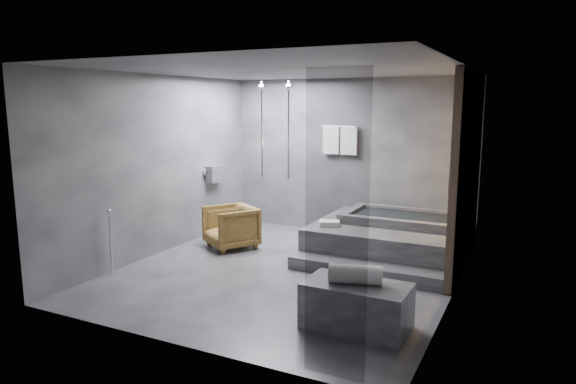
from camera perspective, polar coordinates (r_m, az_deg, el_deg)
The scene contains 7 objects.
room at distance 7.09m, azimuth 3.74°, elevation 4.71°, with size 5.00×5.04×2.82m.
tub_deck at distance 8.27m, azimuth 11.07°, elevation -5.14°, with size 2.20×2.00×0.50m, color #303032.
tub_step at distance 7.23m, azimuth 8.52°, elevation -8.59°, with size 2.20×0.36×0.18m, color #303032.
concrete_bench at distance 5.61m, azimuth 7.62°, elevation -12.43°, with size 1.10×0.61×0.50m, color #39393B.
driftwood_chair at distance 8.53m, azimuth -6.37°, elevation -3.89°, with size 0.74×0.76×0.69m, color #402A10.
rolled_towel at distance 5.48m, azimuth 7.51°, elevation -9.07°, with size 0.20×0.20×0.56m, color white.
deck_towel at distance 7.91m, azimuth 4.62°, elevation -3.50°, with size 0.30×0.22×0.08m, color silver.
Camera 1 is at (3.10, -6.28, 2.37)m, focal length 32.00 mm.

